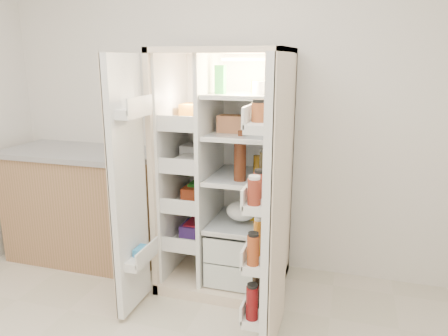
% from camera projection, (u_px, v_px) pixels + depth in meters
% --- Properties ---
extents(wall_back, '(4.00, 0.02, 2.70)m').
position_uv_depth(wall_back, '(233.00, 106.00, 3.44)').
color(wall_back, silver).
rests_on(wall_back, floor).
extents(refrigerator, '(0.92, 0.70, 1.80)m').
position_uv_depth(refrigerator, '(229.00, 191.00, 3.25)').
color(refrigerator, beige).
rests_on(refrigerator, floor).
extents(freezer_door, '(0.15, 0.40, 1.72)m').
position_uv_depth(freezer_door, '(129.00, 189.00, 2.80)').
color(freezer_door, silver).
rests_on(freezer_door, floor).
extents(fridge_door, '(0.17, 0.58, 1.72)m').
position_uv_depth(fridge_door, '(273.00, 212.00, 2.44)').
color(fridge_door, silver).
rests_on(fridge_door, floor).
extents(kitchen_counter, '(1.34, 0.71, 0.97)m').
position_uv_depth(kitchen_counter, '(88.00, 203.00, 3.73)').
color(kitchen_counter, '#9E704F').
rests_on(kitchen_counter, floor).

